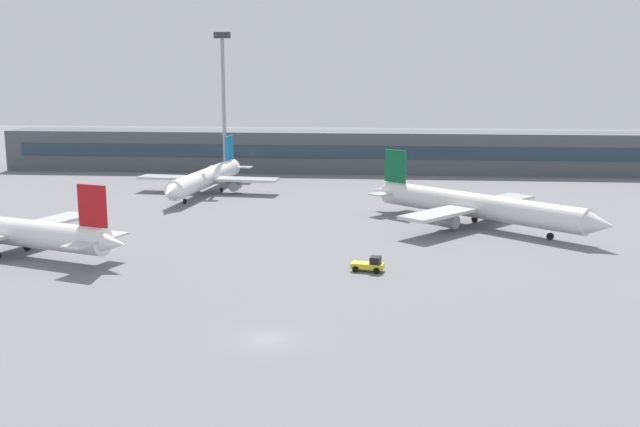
{
  "coord_description": "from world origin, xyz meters",
  "views": [
    {
      "loc": [
        9.52,
        -56.96,
        21.83
      ],
      "look_at": [
        0.76,
        40.0,
        3.0
      ],
      "focal_mm": 40.89,
      "sensor_mm": 36.0,
      "label": 1
    }
  ],
  "objects_px": {
    "baggage_tug_yellow": "(370,265)",
    "floodlight_tower_west": "(224,98)",
    "airplane_far": "(206,178)",
    "airplane_mid": "(478,206)"
  },
  "relations": [
    {
      "from": "baggage_tug_yellow",
      "to": "floodlight_tower_west",
      "type": "distance_m",
      "value": 73.28
    },
    {
      "from": "airplane_far",
      "to": "baggage_tug_yellow",
      "type": "height_order",
      "value": "airplane_far"
    },
    {
      "from": "airplane_far",
      "to": "floodlight_tower_west",
      "type": "height_order",
      "value": "floodlight_tower_west"
    },
    {
      "from": "airplane_far",
      "to": "baggage_tug_yellow",
      "type": "distance_m",
      "value": 59.83
    },
    {
      "from": "airplane_mid",
      "to": "baggage_tug_yellow",
      "type": "xyz_separation_m",
      "value": [
        -14.93,
        -25.52,
        -2.24
      ]
    },
    {
      "from": "airplane_mid",
      "to": "baggage_tug_yellow",
      "type": "bearing_deg",
      "value": -120.32
    },
    {
      "from": "airplane_mid",
      "to": "floodlight_tower_west",
      "type": "xyz_separation_m",
      "value": [
        -45.52,
        39.1,
        13.87
      ]
    },
    {
      "from": "baggage_tug_yellow",
      "to": "floodlight_tower_west",
      "type": "relative_size",
      "value": 0.13
    },
    {
      "from": "airplane_mid",
      "to": "baggage_tug_yellow",
      "type": "distance_m",
      "value": 29.65
    },
    {
      "from": "airplane_mid",
      "to": "baggage_tug_yellow",
      "type": "height_order",
      "value": "airplane_mid"
    }
  ]
}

